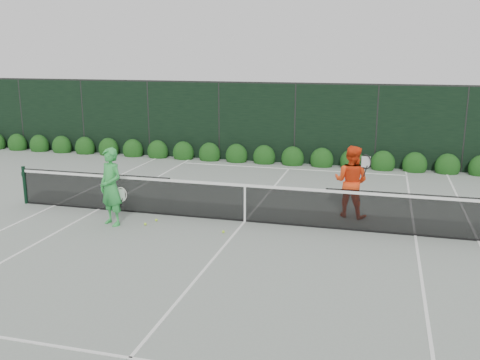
# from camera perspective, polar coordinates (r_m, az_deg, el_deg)

# --- Properties ---
(ground) EXTENTS (80.00, 80.00, 0.00)m
(ground) POSITION_cam_1_polar(r_m,az_deg,el_deg) (13.55, 0.52, -4.46)
(ground) COLOR gray
(ground) RESTS_ON ground
(tennis_net) EXTENTS (12.90, 0.10, 1.07)m
(tennis_net) POSITION_cam_1_polar(r_m,az_deg,el_deg) (13.40, 0.42, -2.29)
(tennis_net) COLOR black
(tennis_net) RESTS_ON ground
(player_woman) EXTENTS (0.83, 0.71, 1.93)m
(player_woman) POSITION_cam_1_polar(r_m,az_deg,el_deg) (13.44, -13.60, -0.72)
(player_woman) COLOR green
(player_woman) RESTS_ON ground
(player_man) EXTENTS (1.07, 0.93, 1.87)m
(player_man) POSITION_cam_1_polar(r_m,az_deg,el_deg) (14.02, 11.76, -0.15)
(player_man) COLOR #FE4315
(player_man) RESTS_ON ground
(court_lines) EXTENTS (11.03, 23.83, 0.01)m
(court_lines) POSITION_cam_1_polar(r_m,az_deg,el_deg) (13.55, 0.52, -4.43)
(court_lines) COLOR white
(court_lines) RESTS_ON ground
(windscreen_fence) EXTENTS (32.00, 21.07, 3.06)m
(windscreen_fence) POSITION_cam_1_polar(r_m,az_deg,el_deg) (10.63, -3.15, -1.07)
(windscreen_fence) COLOR black
(windscreen_fence) RESTS_ON ground
(hedge_row) EXTENTS (31.66, 0.65, 0.94)m
(hedge_row) POSITION_cam_1_polar(r_m,az_deg,el_deg) (20.28, 5.63, 2.27)
(hedge_row) COLOR #10390F
(hedge_row) RESTS_ON ground
(tennis_balls) EXTENTS (2.10, 0.48, 0.07)m
(tennis_balls) POSITION_cam_1_polar(r_m,az_deg,el_deg) (13.28, -7.04, -4.80)
(tennis_balls) COLOR #BBF135
(tennis_balls) RESTS_ON ground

